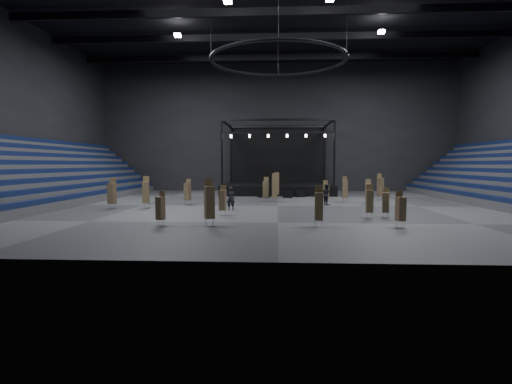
{
  "coord_description": "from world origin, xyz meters",
  "views": [
    {
      "loc": [
        -0.07,
        -36.19,
        3.79
      ],
      "look_at": [
        -1.87,
        -2.0,
        1.4
      ],
      "focal_mm": 28.0,
      "sensor_mm": 36.0,
      "label": 1
    }
  ],
  "objects_px": {
    "flight_case_right": "(300,194)",
    "chair_stack_1": "(275,187)",
    "chair_stack_9": "(386,202)",
    "chair_stack_11": "(223,200)",
    "chair_stack_14": "(187,191)",
    "flight_case_mid": "(288,195)",
    "crew_member": "(327,194)",
    "chair_stack_7": "(160,208)",
    "chair_stack_6": "(401,208)",
    "chair_stack_12": "(380,186)",
    "chair_stack_8": "(368,191)",
    "chair_stack_2": "(209,202)",
    "man_center": "(231,198)",
    "stage": "(277,182)",
    "chair_stack_4": "(146,192)",
    "chair_stack_3": "(370,201)",
    "chair_stack_0": "(277,185)",
    "chair_stack_17": "(345,189)",
    "chair_stack_10": "(208,192)",
    "chair_stack_13": "(266,189)",
    "chair_stack_5": "(112,193)",
    "chair_stack_16": "(326,191)",
    "chair_stack_15": "(319,206)"
  },
  "relations": [
    {
      "from": "chair_stack_0",
      "to": "stage",
      "type": "bearing_deg",
      "value": 93.1
    },
    {
      "from": "stage",
      "to": "chair_stack_3",
      "type": "bearing_deg",
      "value": -74.97
    },
    {
      "from": "chair_stack_12",
      "to": "chair_stack_8",
      "type": "bearing_deg",
      "value": -136.98
    },
    {
      "from": "crew_member",
      "to": "chair_stack_7",
      "type": "bearing_deg",
      "value": 114.07
    },
    {
      "from": "chair_stack_4",
      "to": "chair_stack_13",
      "type": "height_order",
      "value": "chair_stack_4"
    },
    {
      "from": "chair_stack_11",
      "to": "crew_member",
      "type": "relative_size",
      "value": 1.14
    },
    {
      "from": "chair_stack_13",
      "to": "chair_stack_1",
      "type": "bearing_deg",
      "value": -29.98
    },
    {
      "from": "stage",
      "to": "chair_stack_5",
      "type": "height_order",
      "value": "stage"
    },
    {
      "from": "chair_stack_8",
      "to": "chair_stack_15",
      "type": "xyz_separation_m",
      "value": [
        -6.16,
        -14.25,
        0.03
      ]
    },
    {
      "from": "flight_case_mid",
      "to": "chair_stack_16",
      "type": "height_order",
      "value": "chair_stack_16"
    },
    {
      "from": "flight_case_mid",
      "to": "chair_stack_14",
      "type": "xyz_separation_m",
      "value": [
        -9.58,
        -8.34,
        0.93
      ]
    },
    {
      "from": "chair_stack_3",
      "to": "chair_stack_11",
      "type": "height_order",
      "value": "chair_stack_3"
    },
    {
      "from": "chair_stack_15",
      "to": "crew_member",
      "type": "relative_size",
      "value": 1.27
    },
    {
      "from": "chair_stack_1",
      "to": "chair_stack_16",
      "type": "bearing_deg",
      "value": -2.09
    },
    {
      "from": "flight_case_right",
      "to": "chair_stack_1",
      "type": "bearing_deg",
      "value": -115.66
    },
    {
      "from": "chair_stack_0",
      "to": "chair_stack_8",
      "type": "distance_m",
      "value": 10.46
    },
    {
      "from": "flight_case_right",
      "to": "chair_stack_1",
      "type": "height_order",
      "value": "chair_stack_1"
    },
    {
      "from": "chair_stack_5",
      "to": "man_center",
      "type": "relative_size",
      "value": 1.38
    },
    {
      "from": "chair_stack_10",
      "to": "chair_stack_14",
      "type": "distance_m",
      "value": 1.96
    },
    {
      "from": "chair_stack_2",
      "to": "chair_stack_10",
      "type": "height_order",
      "value": "chair_stack_2"
    },
    {
      "from": "flight_case_right",
      "to": "chair_stack_8",
      "type": "relative_size",
      "value": 0.45
    },
    {
      "from": "chair_stack_13",
      "to": "stage",
      "type": "bearing_deg",
      "value": 97.29
    },
    {
      "from": "chair_stack_11",
      "to": "chair_stack_17",
      "type": "xyz_separation_m",
      "value": [
        10.83,
        11.02,
        0.15
      ]
    },
    {
      "from": "chair_stack_8",
      "to": "chair_stack_9",
      "type": "distance_m",
      "value": 9.81
    },
    {
      "from": "flight_case_right",
      "to": "chair_stack_9",
      "type": "relative_size",
      "value": 0.51
    },
    {
      "from": "chair_stack_8",
      "to": "chair_stack_12",
      "type": "xyz_separation_m",
      "value": [
        2.24,
        4.3,
        0.19
      ]
    },
    {
      "from": "flight_case_right",
      "to": "crew_member",
      "type": "bearing_deg",
      "value": -77.88
    },
    {
      "from": "chair_stack_11",
      "to": "chair_stack_14",
      "type": "distance_m",
      "value": 8.66
    },
    {
      "from": "chair_stack_1",
      "to": "chair_stack_8",
      "type": "relative_size",
      "value": 1.22
    },
    {
      "from": "chair_stack_11",
      "to": "chair_stack_6",
      "type": "bearing_deg",
      "value": -14.14
    },
    {
      "from": "flight_case_mid",
      "to": "chair_stack_11",
      "type": "height_order",
      "value": "chair_stack_11"
    },
    {
      "from": "flight_case_right",
      "to": "chair_stack_7",
      "type": "distance_m",
      "value": 24.09
    },
    {
      "from": "chair_stack_11",
      "to": "man_center",
      "type": "height_order",
      "value": "chair_stack_11"
    },
    {
      "from": "flight_case_mid",
      "to": "chair_stack_4",
      "type": "bearing_deg",
      "value": -137.48
    },
    {
      "from": "chair_stack_8",
      "to": "chair_stack_10",
      "type": "xyz_separation_m",
      "value": [
        -15.28,
        -0.86,
        -0.13
      ]
    },
    {
      "from": "stage",
      "to": "chair_stack_4",
      "type": "height_order",
      "value": "stage"
    },
    {
      "from": "chair_stack_5",
      "to": "chair_stack_12",
      "type": "xyz_separation_m",
      "value": [
        24.86,
        9.85,
        0.05
      ]
    },
    {
      "from": "chair_stack_9",
      "to": "chair_stack_11",
      "type": "bearing_deg",
      "value": -159.63
    },
    {
      "from": "chair_stack_12",
      "to": "chair_stack_9",
      "type": "bearing_deg",
      "value": -122.18
    },
    {
      "from": "chair_stack_2",
      "to": "man_center",
      "type": "relative_size",
      "value": 1.52
    },
    {
      "from": "chair_stack_14",
      "to": "flight_case_mid",
      "type": "bearing_deg",
      "value": 62.46
    },
    {
      "from": "chair_stack_5",
      "to": "chair_stack_8",
      "type": "relative_size",
      "value": 1.13
    },
    {
      "from": "chair_stack_3",
      "to": "man_center",
      "type": "distance_m",
      "value": 11.22
    },
    {
      "from": "chair_stack_0",
      "to": "chair_stack_17",
      "type": "bearing_deg",
      "value": -26.11
    },
    {
      "from": "chair_stack_0",
      "to": "chair_stack_3",
      "type": "height_order",
      "value": "chair_stack_0"
    },
    {
      "from": "chair_stack_7",
      "to": "chair_stack_9",
      "type": "bearing_deg",
      "value": 41.68
    },
    {
      "from": "stage",
      "to": "chair_stack_13",
      "type": "relative_size",
      "value": 5.64
    },
    {
      "from": "stage",
      "to": "chair_stack_14",
      "type": "bearing_deg",
      "value": -118.2
    },
    {
      "from": "chair_stack_4",
      "to": "man_center",
      "type": "bearing_deg",
      "value": -16.73
    },
    {
      "from": "chair_stack_0",
      "to": "chair_stack_9",
      "type": "distance_m",
      "value": 17.37
    }
  ]
}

